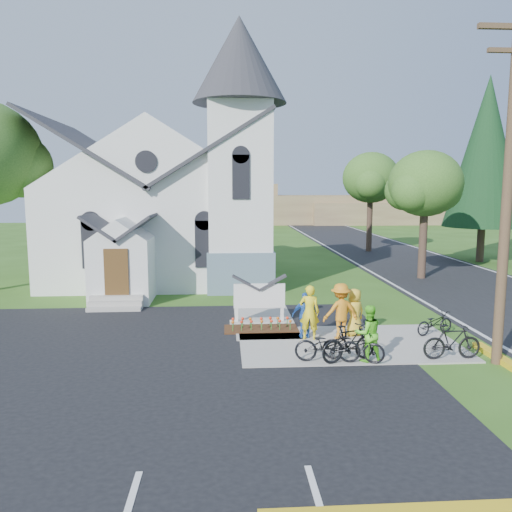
{
  "coord_description": "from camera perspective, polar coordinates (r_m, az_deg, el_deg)",
  "views": [
    {
      "loc": [
        -2.46,
        -14.82,
        4.99
      ],
      "look_at": [
        -1.21,
        5.0,
        2.29
      ],
      "focal_mm": 35.0,
      "sensor_mm": 36.0,
      "label": 1
    }
  ],
  "objects": [
    {
      "name": "parking_lot",
      "position": [
        14.48,
        -22.23,
        -12.96
      ],
      "size": [
        20.0,
        16.0,
        0.02
      ],
      "primitive_type": "cube",
      "color": "black",
      "rests_on": "ground"
    },
    {
      "name": "tree_road_mid",
      "position": [
        40.48,
        12.99,
        8.67
      ],
      "size": [
        4.4,
        4.4,
        7.8
      ],
      "color": "#32221B",
      "rests_on": "ground"
    },
    {
      "name": "cyclist_1",
      "position": [
        14.8,
        12.69,
        -8.61
      ],
      "size": [
        0.87,
        0.72,
        1.64
      ],
      "primitive_type": "imported",
      "rotation": [
        0.0,
        0.0,
        3.27
      ],
      "color": "#62DE29",
      "rests_on": "sidewalk"
    },
    {
      "name": "sidewalk",
      "position": [
        16.58,
        10.53,
        -9.81
      ],
      "size": [
        7.0,
        4.0,
        0.05
      ],
      "primitive_type": "cube",
      "color": "#A6A096",
      "rests_on": "ground"
    },
    {
      "name": "ground",
      "position": [
        15.83,
        5.61,
        -10.67
      ],
      "size": [
        120.0,
        120.0,
        0.0
      ],
      "primitive_type": "plane",
      "color": "#325718",
      "rests_on": "ground"
    },
    {
      "name": "church_sign",
      "position": [
        18.49,
        0.38,
        -4.63
      ],
      "size": [
        2.2,
        0.4,
        1.7
      ],
      "color": "#A6A096",
      "rests_on": "ground"
    },
    {
      "name": "distant_hills",
      "position": [
        71.44,
        1.07,
        5.48
      ],
      "size": [
        61.0,
        10.0,
        5.6
      ],
      "color": "brown",
      "rests_on": "ground"
    },
    {
      "name": "cyclist_2",
      "position": [
        16.73,
        5.67,
        -6.75
      ],
      "size": [
        0.91,
        0.41,
        1.53
      ],
      "primitive_type": "imported",
      "rotation": [
        0.0,
        0.0,
        3.1
      ],
      "color": "blue",
      "rests_on": "sidewalk"
    },
    {
      "name": "conifer",
      "position": [
        37.25,
        24.81,
        10.73
      ],
      "size": [
        5.2,
        5.2,
        12.4
      ],
      "color": "#32221B",
      "rests_on": "ground"
    },
    {
      "name": "cyclist_4",
      "position": [
        17.2,
        11.19,
        -6.32
      ],
      "size": [
        0.93,
        0.79,
        1.61
      ],
      "primitive_type": "imported",
      "rotation": [
        0.0,
        0.0,
        3.56
      ],
      "color": "gold",
      "rests_on": "sidewalk"
    },
    {
      "name": "bike_3",
      "position": [
        15.75,
        21.49,
        -9.12
      ],
      "size": [
        1.72,
        0.51,
        1.03
      ],
      "primitive_type": "imported",
      "rotation": [
        0.0,
        0.0,
        1.59
      ],
      "color": "black",
      "rests_on": "sidewalk"
    },
    {
      "name": "church",
      "position": [
        27.47,
        -10.02,
        8.17
      ],
      "size": [
        12.35,
        12.0,
        13.0
      ],
      "color": "white",
      "rests_on": "ground"
    },
    {
      "name": "flower_bed",
      "position": [
        17.86,
        0.58,
        -8.36
      ],
      "size": [
        2.6,
        1.1,
        0.07
      ],
      "primitive_type": "cube",
      "color": "#3D2610",
      "rests_on": "ground"
    },
    {
      "name": "bike_4",
      "position": [
        18.16,
        19.74,
        -7.19
      ],
      "size": [
        1.61,
        1.06,
        0.8
      ],
      "primitive_type": "imported",
      "rotation": [
        0.0,
        0.0,
        1.95
      ],
      "color": "black",
      "rests_on": "sidewalk"
    },
    {
      "name": "bike_0",
      "position": [
        14.62,
        8.18,
        -10.05
      ],
      "size": [
        1.95,
        0.92,
        0.98
      ],
      "primitive_type": "imported",
      "rotation": [
        0.0,
        0.0,
        1.43
      ],
      "color": "black",
      "rests_on": "sidewalk"
    },
    {
      "name": "cyclist_0",
      "position": [
        16.56,
        6.12,
        -6.4
      ],
      "size": [
        0.73,
        0.55,
        1.81
      ],
      "primitive_type": "imported",
      "rotation": [
        0.0,
        0.0,
        2.95
      ],
      "color": "yellow",
      "rests_on": "sidewalk"
    },
    {
      "name": "bike_1",
      "position": [
        14.74,
        10.62,
        -9.73
      ],
      "size": [
        1.88,
        1.12,
        1.09
      ],
      "primitive_type": "imported",
      "rotation": [
        0.0,
        0.0,
        1.93
      ],
      "color": "black",
      "rests_on": "sidewalk"
    },
    {
      "name": "utility_pole",
      "position": [
        15.45,
        27.13,
        8.44
      ],
      "size": [
        3.45,
        0.28,
        10.0
      ],
      "color": "#4A3125",
      "rests_on": "ground"
    },
    {
      "name": "road",
      "position": [
        32.7,
        18.84,
        -1.43
      ],
      "size": [
        8.0,
        90.0,
        0.02
      ],
      "primitive_type": "cube",
      "color": "black",
      "rests_on": "ground"
    },
    {
      "name": "cyclist_3",
      "position": [
        16.75,
        9.65,
        -6.23
      ],
      "size": [
        1.3,
        0.9,
        1.85
      ],
      "primitive_type": "imported",
      "rotation": [
        0.0,
        0.0,
        3.33
      ],
      "color": "orange",
      "rests_on": "sidewalk"
    },
    {
      "name": "tree_road_near",
      "position": [
        28.97,
        18.8,
        7.77
      ],
      "size": [
        4.0,
        4.0,
        7.05
      ],
      "color": "#32221B",
      "rests_on": "ground"
    },
    {
      "name": "bike_2",
      "position": [
        14.79,
        11.07,
        -10.0
      ],
      "size": [
        1.88,
        1.27,
        0.94
      ],
      "primitive_type": "imported",
      "rotation": [
        0.0,
        0.0,
        1.17
      ],
      "color": "black",
      "rests_on": "sidewalk"
    }
  ]
}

